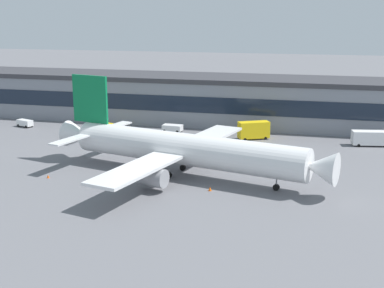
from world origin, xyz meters
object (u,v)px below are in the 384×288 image
(airliner, at_px, (182,149))
(pushback_tractor, at_px, (172,128))
(catering_truck, at_px, (254,130))
(traffic_cone_0, at_px, (210,189))
(fuel_truck, at_px, (372,138))
(belt_loader, at_px, (109,127))
(follow_me_car, at_px, (25,123))
(traffic_cone_1, at_px, (48,176))

(airliner, xyz_separation_m, pushback_tractor, (-11.91, 34.17, -3.91))
(catering_truck, bearing_deg, traffic_cone_0, -93.24)
(pushback_tractor, distance_m, traffic_cone_0, 45.38)
(airliner, relative_size, fuel_truck, 6.16)
(belt_loader, bearing_deg, pushback_tractor, 12.72)
(follow_me_car, distance_m, traffic_cone_0, 68.51)
(airliner, distance_m, traffic_cone_0, 10.88)
(airliner, height_order, fuel_truck, airliner)
(pushback_tractor, relative_size, belt_loader, 0.75)
(catering_truck, relative_size, pushback_tractor, 1.53)
(pushback_tractor, xyz_separation_m, traffic_cone_0, (18.64, -41.37, -0.70))
(belt_loader, relative_size, follow_me_car, 1.39)
(pushback_tractor, height_order, traffic_cone_0, pushback_tractor)
(belt_loader, bearing_deg, traffic_cone_1, -83.48)
(catering_truck, bearing_deg, traffic_cone_1, -129.32)
(pushback_tractor, bearing_deg, traffic_cone_0, -65.75)
(airliner, height_order, traffic_cone_0, airliner)
(fuel_truck, xyz_separation_m, traffic_cone_0, (-28.40, -38.53, -1.53))
(fuel_truck, bearing_deg, traffic_cone_0, -126.39)
(airliner, height_order, follow_me_car, airliner)
(airliner, relative_size, catering_truck, 7.11)
(airliner, distance_m, fuel_truck, 47.16)
(traffic_cone_0, bearing_deg, airliner, 133.01)
(airliner, relative_size, belt_loader, 8.14)
(fuel_truck, height_order, traffic_cone_0, fuel_truck)
(fuel_truck, distance_m, traffic_cone_0, 47.89)
(pushback_tractor, height_order, follow_me_car, follow_me_car)
(traffic_cone_1, bearing_deg, pushback_tractor, 75.25)
(airliner, distance_m, traffic_cone_1, 24.53)
(catering_truck, bearing_deg, belt_loader, -179.04)
(fuel_truck, bearing_deg, catering_truck, -179.97)
(airliner, bearing_deg, traffic_cone_0, -46.99)
(catering_truck, xyz_separation_m, traffic_cone_1, (-31.79, -38.81, -1.98))
(pushback_tractor, bearing_deg, airliner, -70.78)
(catering_truck, distance_m, traffic_cone_1, 50.21)
(traffic_cone_0, bearing_deg, pushback_tractor, 114.25)
(pushback_tractor, height_order, belt_loader, belt_loader)
(traffic_cone_0, relative_size, traffic_cone_1, 1.13)
(airliner, xyz_separation_m, fuel_truck, (35.12, 31.32, -3.08))
(belt_loader, bearing_deg, traffic_cone_0, -48.14)
(follow_me_car, bearing_deg, traffic_cone_1, -53.76)
(pushback_tractor, bearing_deg, follow_me_car, -174.30)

